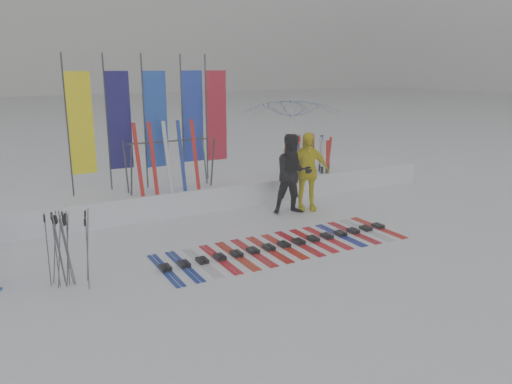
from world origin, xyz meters
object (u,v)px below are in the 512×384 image
ski_row (284,245)px  ski_rack (170,158)px  person_black (293,174)px  person_yellow (306,172)px  tent_canopy (292,142)px

ski_row → ski_rack: ski_rack is taller
person_black → person_yellow: person_yellow is taller
person_black → tent_canopy: (1.56, 2.46, 0.37)m
person_black → tent_canopy: bearing=73.1°
person_black → ski_row: size_ratio=0.38×
person_yellow → ski_rack: (-3.05, 1.32, 0.41)m
person_yellow → tent_canopy: tent_canopy is taller
person_yellow → tent_canopy: bearing=86.2°
ski_rack → person_black: bearing=-28.5°
tent_canopy → ski_row: bearing=-124.4°
person_black → person_yellow: size_ratio=1.00×
ski_row → ski_rack: 3.76m
person_black → ski_row: person_black is taller
tent_canopy → ski_rack: (-4.16, -1.06, 0.04)m
person_black → tent_canopy: tent_canopy is taller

